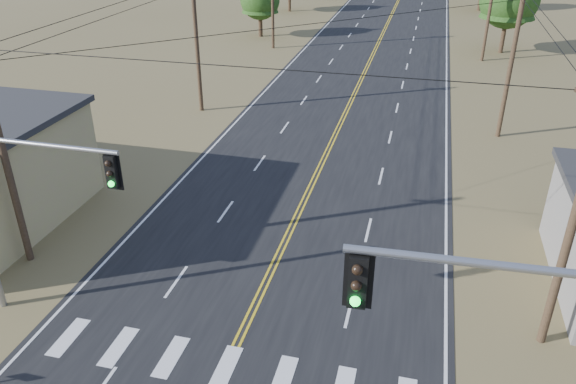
% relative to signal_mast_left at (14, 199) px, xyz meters
% --- Properties ---
extents(road, '(15.00, 200.00, 0.02)m').
position_rel_signal_mast_left_xyz_m(road, '(7.72, 21.02, -4.95)').
color(road, black).
rests_on(road, ground).
extents(utility_pole_left_near, '(1.80, 0.30, 10.00)m').
position_rel_signal_mast_left_xyz_m(utility_pole_left_near, '(-2.78, 3.02, 0.16)').
color(utility_pole_left_near, '#4C3826').
rests_on(utility_pole_left_near, ground).
extents(utility_pole_left_mid, '(1.80, 0.30, 10.00)m').
position_rel_signal_mast_left_xyz_m(utility_pole_left_mid, '(-2.78, 23.02, 0.16)').
color(utility_pole_left_mid, '#4C3826').
rests_on(utility_pole_left_mid, ground).
extents(utility_pole_right_near, '(1.80, 0.30, 10.00)m').
position_rel_signal_mast_left_xyz_m(utility_pole_right_near, '(18.22, 3.02, 0.16)').
color(utility_pole_right_near, '#4C3826').
rests_on(utility_pole_right_near, ground).
extents(utility_pole_right_mid, '(1.80, 0.30, 10.00)m').
position_rel_signal_mast_left_xyz_m(utility_pole_right_mid, '(18.22, 23.02, 0.16)').
color(utility_pole_right_mid, '#4C3826').
rests_on(utility_pole_right_mid, ground).
extents(utility_pole_right_far, '(1.80, 0.30, 10.00)m').
position_rel_signal_mast_left_xyz_m(utility_pole_right_far, '(18.22, 43.02, 0.16)').
color(utility_pole_right_far, '#4C3826').
rests_on(utility_pole_right_far, ground).
extents(signal_mast_left, '(6.16, 0.43, 7.32)m').
position_rel_signal_mast_left_xyz_m(signal_mast_left, '(0.00, 0.00, 0.00)').
color(signal_mast_left, gray).
rests_on(signal_mast_left, ground).
extents(signal_mast_right, '(6.90, 0.73, 8.14)m').
position_rel_signal_mast_left_xyz_m(signal_mast_right, '(16.74, -4.53, 0.56)').
color(signal_mast_right, gray).
rests_on(signal_mast_right, ground).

